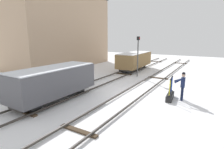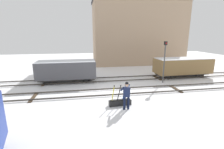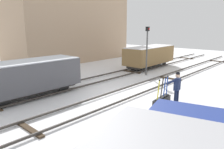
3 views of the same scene
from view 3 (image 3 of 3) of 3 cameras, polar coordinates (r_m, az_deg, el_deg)
ground_plane at (r=13.00m, az=2.81°, el=-5.67°), size 60.00×60.00×0.00m
track_main_line at (r=12.97m, az=2.81°, el=-5.20°), size 44.00×1.94×0.18m
track_siding_near at (r=15.57m, az=-8.10°, el=-2.28°), size 44.00×1.94×0.18m
switch_lever_frame at (r=11.89m, az=12.98°, el=-6.48°), size 1.55×0.50×1.45m
rail_worker at (r=11.59m, az=16.61°, el=-3.06°), size 0.58×0.72×1.84m
signal_post at (r=18.28m, az=9.20°, el=7.37°), size 0.24×0.32×4.05m
apartment_building at (r=27.45m, az=-11.31°, el=14.14°), size 14.60×6.61×9.87m
freight_car_near_switch at (r=21.94m, az=9.86°, el=4.99°), size 6.23×2.36×2.14m
freight_car_mid_siding at (r=13.33m, az=-20.53°, el=-0.37°), size 5.64×2.06×2.17m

